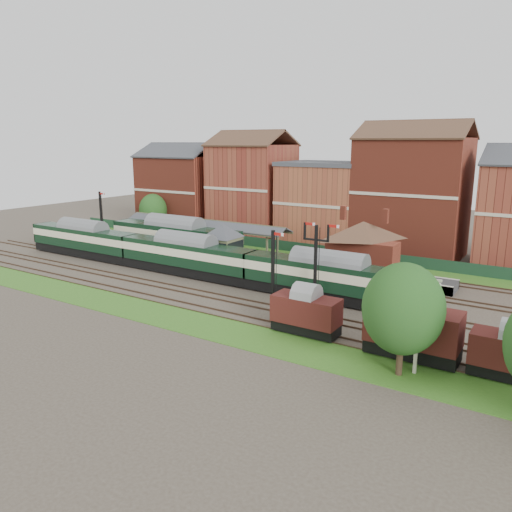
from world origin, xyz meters
The scene contains 20 objects.
ground centered at (0.00, 0.00, 0.00)m, with size 160.00×160.00×0.00m, color #473D33.
grass_back centered at (0.00, 16.00, 0.03)m, with size 90.00×4.50×0.06m, color #2D6619.
grass_front centered at (0.00, -12.00, 0.03)m, with size 90.00×5.00×0.06m, color #2D6619.
fence centered at (0.00, 18.00, 0.75)m, with size 90.00×0.12×1.50m, color #193823.
platform centered at (-5.00, 9.75, 0.50)m, with size 55.00×3.40×1.00m, color #2D2D2D.
signal_box centered at (-3.00, 3.25, 3.19)m, with size 5.40×5.40×6.00m.
brick_hut centered at (5.00, 3.25, 1.20)m, with size 3.20×2.64×2.94m.
station_building centered at (12.00, 9.75, 3.96)m, with size 8.10×8.10×5.90m.
canopy centered at (-11.00, 9.75, 4.58)m, with size 26.00×3.89×4.08m.
semaphore_bracket centered at (12.04, -2.50, 4.63)m, with size 3.60×0.25×8.18m.
semaphore_platform_end centered at (-29.98, 8.00, 4.16)m, with size 1.23×0.25×8.00m.
semaphore_siding centered at (10.02, -7.00, 4.16)m, with size 1.23×0.25×8.00m.
yard_lamp centered at (24.00, -11.50, 3.99)m, with size 2.60×0.22×7.00m.
town_backdrop centered at (-0.18, 25.00, 7.00)m, with size 69.00×10.00×16.00m.
dmu_train centered at (-6.05, 0.00, 2.47)m, with size 55.01×2.89×4.23m.
platform_railcar centered at (-13.51, 6.50, 2.74)m, with size 20.49×3.22×4.72m.
goods_van_a centered at (14.38, -9.00, 1.92)m, with size 5.53×2.40×3.35m.
goods_van_b centered at (23.07, -9.00, 2.28)m, with size 6.65×2.88×4.03m.
tree_far centered at (23.15, -12.30, 4.76)m, with size 5.40×5.40×7.88m.
tree_back centered at (-28.61, 17.99, 4.15)m, with size 4.70×4.70×6.87m.
Camera 1 is at (31.80, -43.91, 15.57)m, focal length 35.00 mm.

